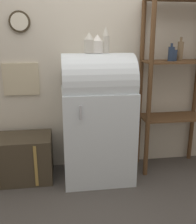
{
  "coord_description": "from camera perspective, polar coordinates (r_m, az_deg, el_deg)",
  "views": [
    {
      "loc": [
        -0.37,
        -2.39,
        1.54
      ],
      "look_at": [
        0.0,
        0.25,
        0.75
      ],
      "focal_mm": 42.0,
      "sensor_mm": 36.0,
      "label": 1
    }
  ],
  "objects": [
    {
      "name": "vase_right",
      "position": [
        2.69,
        1.68,
        15.28
      ],
      "size": [
        0.07,
        0.07,
        0.26
      ],
      "color": "beige",
      "rests_on": "refrigerator"
    },
    {
      "name": "suitcase_trunk",
      "position": [
        3.02,
        -16.74,
        -9.58
      ],
      "size": [
        0.71,
        0.44,
        0.49
      ],
      "color": "#423828",
      "rests_on": "ground_plane"
    },
    {
      "name": "vase_center",
      "position": [
        2.68,
        -0.23,
        14.51
      ],
      "size": [
        0.11,
        0.11,
        0.18
      ],
      "color": "white",
      "rests_on": "refrigerator"
    },
    {
      "name": "shelf_unit",
      "position": [
        3.04,
        16.49,
        7.62
      ],
      "size": [
        0.74,
        0.37,
        1.9
      ],
      "color": "brown",
      "rests_on": "ground_plane"
    },
    {
      "name": "refrigerator",
      "position": [
        2.79,
        -0.09,
        -0.99
      ],
      "size": [
        0.74,
        0.64,
        1.36
      ],
      "color": "silver",
      "rests_on": "ground_plane"
    },
    {
      "name": "vase_left",
      "position": [
        2.67,
        -1.95,
        14.7
      ],
      "size": [
        0.1,
        0.1,
        0.2
      ],
      "color": "beige",
      "rests_on": "refrigerator"
    },
    {
      "name": "ground_plane",
      "position": [
        2.87,
        0.63,
        -15.96
      ],
      "size": [
        12.0,
        12.0,
        0.0
      ],
      "primitive_type": "plane",
      "color": "#4C4742"
    },
    {
      "name": "wall_back",
      "position": [
        2.99,
        -1.07,
        12.89
      ],
      "size": [
        7.0,
        0.09,
        2.7
      ],
      "color": "beige",
      "rests_on": "ground_plane"
    }
  ]
}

